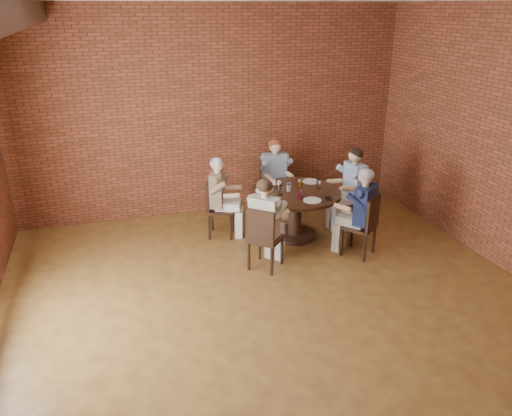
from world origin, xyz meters
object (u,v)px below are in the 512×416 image
object	(u,v)px
chair_b	(274,184)
chair_e	(365,223)
diner_a	(351,189)
diner_e	(360,213)
dining_table	(295,205)
smartphone	(329,199)
chair_a	(355,197)
diner_b	(275,178)
chair_d	(263,236)
diner_d	(266,224)
diner_c	(221,198)
chair_c	(216,206)

from	to	relation	value
chair_b	chair_e	world-z (taller)	same
diner_a	diner_e	distance (m)	0.97
dining_table	smartphone	size ratio (longest dim) A/B	8.73
dining_table	chair_a	size ratio (longest dim) A/B	1.48
dining_table	diner_b	distance (m)	0.99
chair_d	chair_e	xyz separation A→B (m)	(1.49, -0.03, 0.00)
chair_a	diner_d	xyz separation A→B (m)	(-1.80, -0.90, 0.14)
dining_table	chair_a	distance (m)	1.07
diner_c	diner_e	size ratio (longest dim) A/B	0.97
chair_a	chair_b	size ratio (longest dim) A/B	1.01
chair_e	smartphone	world-z (taller)	chair_e
diner_a	diner_c	world-z (taller)	diner_a
diner_d	diner_a	bearing A→B (deg)	-109.50
diner_d	diner_b	bearing A→B (deg)	-69.97
diner_a	chair_e	distance (m)	1.03
dining_table	diner_d	distance (m)	1.08
diner_e	diner_d	bearing A→B (deg)	-39.98
chair_a	smartphone	distance (m)	0.94
diner_c	smartphone	world-z (taller)	diner_c
chair_b	diner_a	bearing A→B (deg)	-43.91
diner_e	diner_a	bearing A→B (deg)	-148.67
dining_table	smartphone	bearing A→B (deg)	-51.58
chair_d	chair_c	bearing A→B (deg)	-31.36
chair_b	smartphone	distance (m)	1.55
chair_d	diner_e	xyz separation A→B (m)	(1.44, 0.04, 0.15)
dining_table	diner_b	world-z (taller)	diner_b
diner_a	chair_c	bearing A→B (deg)	-104.56
chair_b	diner_d	world-z (taller)	diner_d
chair_a	diner_c	bearing A→B (deg)	-103.61
chair_b	diner_e	size ratio (longest dim) A/B	0.71
chair_b	diner_d	size ratio (longest dim) A/B	0.71
diner_a	chair_b	world-z (taller)	diner_a
chair_a	chair_c	world-z (taller)	chair_a
diner_a	diner_c	size ratio (longest dim) A/B	1.04
dining_table	chair_a	bearing A→B (deg)	6.13
chair_c	chair_e	distance (m)	2.25
diner_a	diner_d	xyz separation A→B (m)	(-1.72, -0.89, -0.01)
chair_a	diner_d	world-z (taller)	diner_d
chair_d	smartphone	distance (m)	1.23
diner_b	smartphone	world-z (taller)	diner_b
diner_e	smartphone	distance (m)	0.50
diner_a	diner_d	distance (m)	1.93
diner_b	smartphone	size ratio (longest dim) A/B	8.25
chair_d	smartphone	xyz separation A→B (m)	(1.13, 0.41, 0.26)
chair_a	diner_b	bearing A→B (deg)	-136.02
diner_a	chair_d	bearing A→B (deg)	-67.93
chair_d	chair_e	bearing A→B (deg)	-137.98
chair_e	diner_c	bearing A→B (deg)	-74.51
chair_c	diner_d	xyz separation A→B (m)	(0.41, -1.21, 0.15)
diner_a	chair_e	bearing A→B (deg)	-21.87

